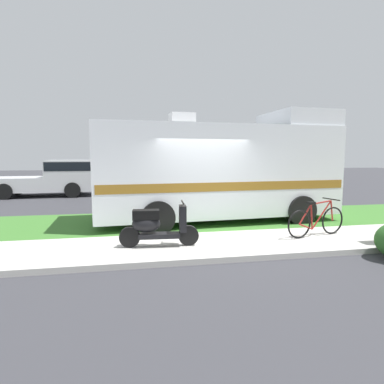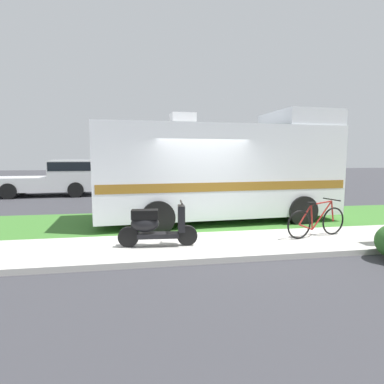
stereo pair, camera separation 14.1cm
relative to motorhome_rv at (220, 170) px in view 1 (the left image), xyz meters
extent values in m
plane|color=#38383D|center=(-0.79, -1.52, -1.63)|extent=(80.00, 80.00, 0.00)
cube|color=beige|center=(-0.79, -2.72, -1.57)|extent=(24.00, 2.00, 0.12)
cube|color=#3D752D|center=(-0.79, -0.02, -1.59)|extent=(24.00, 3.40, 0.08)
cube|color=silver|center=(-0.11, -0.01, -0.02)|extent=(7.37, 2.82, 2.64)
cube|color=silver|center=(2.60, 0.17, 1.55)|extent=(1.94, 2.36, 0.50)
cube|color=#8C601E|center=(-0.11, -0.01, -0.41)|extent=(7.23, 2.83, 0.24)
cube|color=black|center=(3.48, 0.22, 0.45)|extent=(0.21, 2.01, 0.90)
cube|color=silver|center=(-1.20, -0.08, 1.48)|extent=(0.74, 0.64, 0.36)
cylinder|color=black|center=(2.05, 1.27, -1.18)|extent=(0.92, 0.34, 0.90)
cylinder|color=black|center=(2.20, -0.99, -1.18)|extent=(0.92, 0.34, 0.90)
cylinder|color=black|center=(-2.17, 1.00, -1.18)|extent=(0.92, 0.34, 0.90)
cylinder|color=black|center=(-2.03, -1.26, -1.18)|extent=(0.92, 0.34, 0.90)
cylinder|color=black|center=(-1.48, -2.80, -1.29)|extent=(0.45, 0.13, 0.44)
cylinder|color=black|center=(-2.73, -2.72, -1.29)|extent=(0.45, 0.13, 0.44)
cube|color=black|center=(-2.10, -2.76, -1.27)|extent=(0.90, 0.34, 0.10)
cube|color=black|center=(-2.38, -2.74, -0.81)|extent=(0.58, 0.30, 0.20)
ellipsoid|color=black|center=(-2.38, -2.74, -1.01)|extent=(0.62, 0.34, 0.36)
cube|color=black|center=(-1.60, -2.79, -0.91)|extent=(0.16, 0.33, 0.56)
cylinder|color=black|center=(-1.60, -2.79, -0.56)|extent=(0.07, 0.50, 0.04)
sphere|color=white|center=(-1.60, -2.79, -0.73)|extent=(0.12, 0.12, 0.12)
torus|color=black|center=(2.21, -2.47, -1.17)|extent=(0.68, 0.20, 0.68)
torus|color=black|center=(1.18, -2.71, -1.17)|extent=(0.68, 0.20, 0.68)
cylinder|color=maroon|center=(1.85, -2.56, -1.00)|extent=(0.59, 0.17, 0.68)
cylinder|color=maroon|center=(1.54, -2.63, -1.02)|extent=(0.10, 0.06, 0.61)
cylinder|color=maroon|center=(1.82, -2.56, -0.70)|extent=(0.63, 0.18, 0.09)
cylinder|color=maroon|center=(1.37, -2.67, -1.25)|extent=(0.41, 0.13, 0.19)
cylinder|color=maroon|center=(1.34, -2.67, -0.95)|extent=(0.37, 0.12, 0.47)
cylinder|color=maroon|center=(2.17, -2.48, -0.92)|extent=(0.13, 0.06, 0.51)
cube|color=black|center=(1.51, -2.64, -0.69)|extent=(0.22, 0.14, 0.06)
cylinder|color=black|center=(2.12, -2.49, -0.63)|extent=(0.15, 0.51, 0.03)
cube|color=#B7B29E|center=(1.38, 4.50, -0.58)|extent=(2.68, 2.18, 1.56)
cube|color=black|center=(1.38, 4.50, -0.10)|extent=(2.55, 2.20, 0.44)
cube|color=#B7B29E|center=(-1.50, 4.38, -1.01)|extent=(3.26, 2.21, 0.68)
cylinder|color=black|center=(1.54, 5.50, -1.25)|extent=(0.77, 0.27, 0.76)
cylinder|color=black|center=(1.62, 3.51, -1.25)|extent=(0.77, 0.27, 0.76)
cylinder|color=black|center=(-1.92, 5.36, -1.25)|extent=(0.77, 0.27, 0.76)
cylinder|color=black|center=(-1.83, 3.36, -1.25)|extent=(0.77, 0.27, 0.76)
cube|color=silver|center=(-5.85, 7.69, -0.58)|extent=(2.36, 2.09, 1.56)
cube|color=black|center=(-5.85, 7.69, -0.10)|extent=(2.25, 2.10, 0.44)
cube|color=silver|center=(-8.39, 7.59, -1.00)|extent=(2.87, 2.11, 0.71)
cylinder|color=black|center=(-5.72, 8.66, -1.25)|extent=(0.77, 0.27, 0.76)
cylinder|color=black|center=(-5.64, 6.74, -1.25)|extent=(0.77, 0.27, 0.76)
cylinder|color=black|center=(-8.76, 8.54, -1.25)|extent=(0.77, 0.27, 0.76)
cylinder|color=black|center=(-8.68, 6.62, -1.25)|extent=(0.77, 0.27, 0.76)
camera|label=1|loc=(-2.59, -9.26, 0.42)|focal=29.00mm
camera|label=2|loc=(-2.45, -9.29, 0.42)|focal=29.00mm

